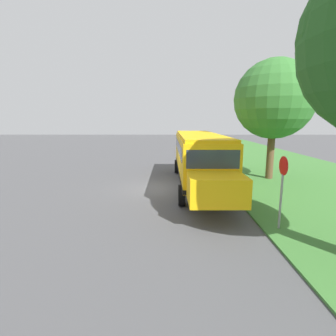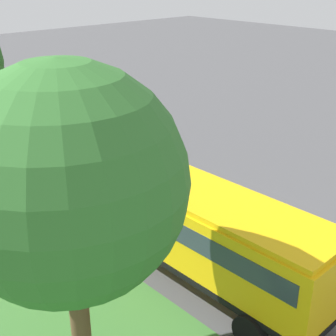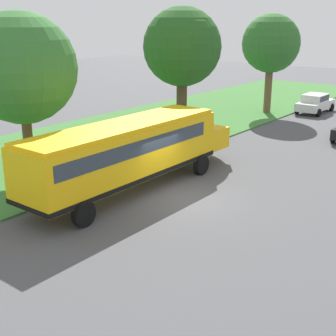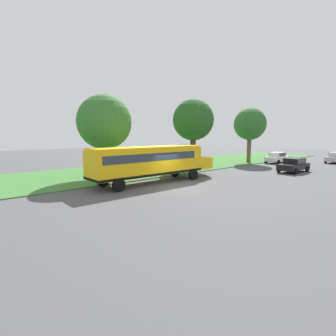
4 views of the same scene
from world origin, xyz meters
name	(u,v)px [view 1 (image 1 of 4)]	position (x,y,z in m)	size (l,w,h in m)	color
ground_plane	(159,188)	(0.00, 0.00, 0.00)	(120.00, 120.00, 0.00)	#4C4C4F
grass_verge	(327,188)	(-10.00, 0.00, 0.04)	(12.00, 80.00, 0.08)	#3D7533
school_bus	(199,155)	(-2.42, -0.68, 1.92)	(2.84, 12.42, 3.16)	yellow
oak_tree_beside_bus	(273,99)	(-7.37, -2.54, 5.33)	(5.13, 5.13, 7.90)	brown
stop_sign	(282,184)	(-4.60, 6.06, 1.74)	(0.08, 0.68, 2.74)	gray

